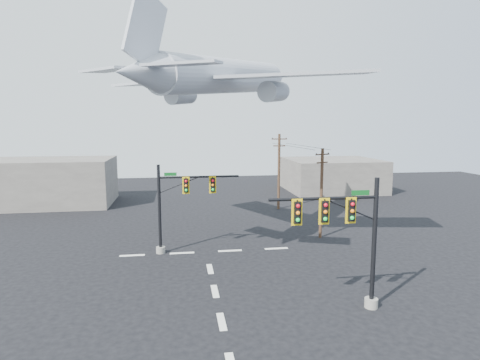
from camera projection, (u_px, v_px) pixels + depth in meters
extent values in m
plane|color=black|center=(222.00, 322.00, 21.64)|extent=(120.00, 120.00, 0.00)
cube|color=silver|center=(222.00, 322.00, 21.63)|extent=(0.40, 2.00, 0.01)
cube|color=silver|center=(215.00, 291.00, 25.55)|extent=(0.40, 2.00, 0.01)
cube|color=silver|center=(210.00, 269.00, 29.46)|extent=(0.40, 2.00, 0.01)
cube|color=silver|center=(132.00, 255.00, 32.47)|extent=(2.00, 0.40, 0.01)
cube|color=silver|center=(182.00, 253.00, 33.08)|extent=(2.00, 0.40, 0.01)
cube|color=silver|center=(230.00, 251.00, 33.68)|extent=(2.00, 0.40, 0.01)
cube|color=silver|center=(276.00, 248.00, 34.28)|extent=(2.00, 0.40, 0.01)
cylinder|color=gray|center=(371.00, 303.00, 23.29)|extent=(0.76, 0.76, 0.55)
cylinder|color=black|center=(374.00, 244.00, 22.79)|extent=(0.26, 0.26, 7.64)
cylinder|color=black|center=(324.00, 198.00, 21.94)|extent=(6.17, 0.17, 0.17)
cylinder|color=black|center=(350.00, 209.00, 22.27)|extent=(3.35, 0.09, 0.09)
cube|color=black|center=(351.00, 210.00, 22.11)|extent=(0.37, 0.33, 1.20)
cube|color=yellow|center=(351.00, 210.00, 22.13)|extent=(0.60, 0.04, 1.47)
sphere|color=red|center=(353.00, 204.00, 21.88)|extent=(0.22, 0.22, 0.22)
sphere|color=orange|center=(352.00, 211.00, 21.93)|extent=(0.22, 0.22, 0.22)
sphere|color=#0DD43F|center=(352.00, 218.00, 21.98)|extent=(0.22, 0.22, 0.22)
cube|color=black|center=(324.00, 211.00, 21.88)|extent=(0.37, 0.33, 1.20)
cube|color=yellow|center=(324.00, 211.00, 21.90)|extent=(0.60, 0.04, 1.47)
sphere|color=red|center=(326.00, 205.00, 21.64)|extent=(0.22, 0.22, 0.22)
sphere|color=orange|center=(326.00, 212.00, 21.70)|extent=(0.22, 0.22, 0.22)
sphere|color=#0DD43F|center=(325.00, 219.00, 21.75)|extent=(0.22, 0.22, 0.22)
cube|color=black|center=(297.00, 212.00, 21.65)|extent=(0.37, 0.33, 1.20)
cube|color=yellow|center=(297.00, 212.00, 21.67)|extent=(0.60, 0.04, 1.47)
sphere|color=red|center=(298.00, 206.00, 21.41)|extent=(0.22, 0.22, 0.22)
sphere|color=orange|center=(298.00, 213.00, 21.47)|extent=(0.22, 0.22, 0.22)
sphere|color=#0DD43F|center=(298.00, 220.00, 21.52)|extent=(0.22, 0.22, 0.22)
cube|color=#0B4F19|center=(360.00, 193.00, 22.16)|extent=(1.04, 0.04, 0.28)
cylinder|color=gray|center=(161.00, 250.00, 33.08)|extent=(0.73, 0.73, 0.52)
cylinder|color=black|center=(159.00, 209.00, 32.60)|extent=(0.25, 0.25, 7.35)
cylinder|color=black|center=(199.00, 177.00, 32.73)|extent=(6.52, 0.17, 0.17)
cylinder|color=black|center=(179.00, 185.00, 32.57)|extent=(3.49, 0.08, 0.08)
cube|color=black|center=(186.00, 185.00, 32.50)|extent=(0.36, 0.31, 1.15)
cube|color=yellow|center=(186.00, 185.00, 32.52)|extent=(0.58, 0.04, 1.42)
sphere|color=red|center=(186.00, 181.00, 32.27)|extent=(0.21, 0.21, 0.21)
sphere|color=orange|center=(186.00, 186.00, 32.33)|extent=(0.21, 0.21, 0.21)
sphere|color=#0DD43F|center=(186.00, 190.00, 32.38)|extent=(0.21, 0.21, 0.21)
cube|color=black|center=(213.00, 185.00, 32.83)|extent=(0.36, 0.31, 1.15)
cube|color=yellow|center=(213.00, 185.00, 32.85)|extent=(0.58, 0.04, 1.42)
sphere|color=red|center=(213.00, 181.00, 32.60)|extent=(0.21, 0.21, 0.21)
sphere|color=orange|center=(213.00, 185.00, 32.65)|extent=(0.21, 0.21, 0.21)
sphere|color=#0DD43F|center=(213.00, 190.00, 32.70)|extent=(0.21, 0.21, 0.21)
cube|color=#0B4F19|center=(170.00, 174.00, 32.28)|extent=(1.00, 0.04, 0.27)
cylinder|color=#46301E|center=(321.00, 194.00, 37.05)|extent=(0.28, 0.28, 8.37)
cube|color=#46301E|center=(322.00, 154.00, 36.55)|extent=(1.57, 0.79, 0.11)
cube|color=#46301E|center=(322.00, 163.00, 36.65)|extent=(1.23, 0.64, 0.11)
cylinder|color=black|center=(316.00, 154.00, 36.13)|extent=(0.09, 0.09, 0.11)
cylinder|color=black|center=(322.00, 153.00, 36.53)|extent=(0.09, 0.09, 0.11)
cylinder|color=black|center=(328.00, 153.00, 36.93)|extent=(0.09, 0.09, 0.11)
cylinder|color=#46301E|center=(279.00, 172.00, 49.53)|extent=(0.32, 0.32, 9.36)
cube|color=#46301E|center=(279.00, 139.00, 48.96)|extent=(1.89, 0.46, 0.13)
cube|color=#46301E|center=(279.00, 146.00, 49.08)|extent=(1.47, 0.38, 0.13)
cylinder|color=black|center=(272.00, 138.00, 48.97)|extent=(0.11, 0.11, 0.13)
cylinder|color=black|center=(279.00, 138.00, 48.95)|extent=(0.11, 0.11, 0.13)
cylinder|color=black|center=(286.00, 138.00, 48.93)|extent=(0.11, 0.11, 0.13)
cylinder|color=black|center=(291.00, 146.00, 42.64)|extent=(0.89, 12.94, 0.03)
cylinder|color=black|center=(305.00, 146.00, 42.88)|extent=(0.70, 12.94, 0.03)
cylinder|color=#A8ACB5|center=(227.00, 76.00, 33.73)|extent=(12.96, 16.38, 4.35)
cone|color=#A8ACB5|center=(276.00, 78.00, 43.25)|extent=(4.79, 5.09, 3.18)
cone|color=#A8ACB5|center=(139.00, 73.00, 24.21)|extent=(4.54, 4.91, 2.89)
cube|color=#A8ACB5|center=(157.00, 83.00, 35.58)|extent=(9.15, 12.09, 0.56)
cube|color=#A8ACB5|center=(294.00, 75.00, 29.82)|extent=(12.15, 6.14, 0.56)
cylinder|color=#A8ACB5|center=(181.00, 95.00, 35.61)|extent=(3.05, 3.35, 1.84)
cylinder|color=#A8ACB5|center=(274.00, 91.00, 31.58)|extent=(3.05, 3.35, 1.84)
cube|color=#A8ACB5|center=(146.00, 28.00, 24.50)|extent=(2.65, 3.55, 5.17)
cube|color=#A8ACB5|center=(109.00, 70.00, 25.85)|extent=(4.34, 4.70, 0.32)
cube|color=#A8ACB5|center=(182.00, 64.00, 23.27)|extent=(4.87, 3.43, 0.32)
cube|color=slate|center=(41.00, 182.00, 52.45)|extent=(18.00, 10.00, 6.00)
cube|color=slate|center=(332.00, 175.00, 63.74)|extent=(14.00, 12.00, 5.00)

